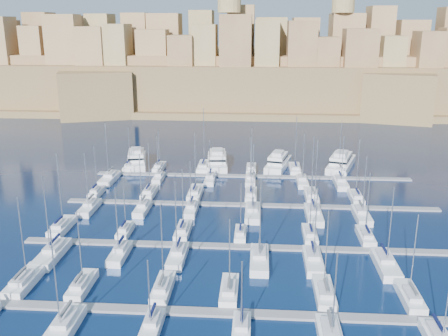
# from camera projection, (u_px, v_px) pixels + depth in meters

# --- Properties ---
(ground) EXTENTS (600.00, 600.00, 0.00)m
(ground) POSITION_uv_depth(u_px,v_px,m) (249.00, 223.00, 103.42)
(ground) COLOR #071133
(ground) RESTS_ON ground
(pontoon_near) EXTENTS (84.00, 2.00, 0.40)m
(pontoon_near) POSITION_uv_depth(u_px,v_px,m) (244.00, 314.00, 70.81)
(pontoon_near) COLOR slate
(pontoon_near) RESTS_ON ground
(pontoon_mid_near) EXTENTS (84.00, 2.00, 0.40)m
(pontoon_mid_near) POSITION_uv_depth(u_px,v_px,m) (247.00, 247.00, 91.87)
(pontoon_mid_near) COLOR slate
(pontoon_mid_near) RESTS_ON ground
(pontoon_mid_far) EXTENTS (84.00, 2.00, 0.40)m
(pontoon_mid_far) POSITION_uv_depth(u_px,v_px,m) (250.00, 205.00, 112.93)
(pontoon_mid_far) COLOR slate
(pontoon_mid_far) RESTS_ON ground
(pontoon_far) EXTENTS (84.00, 2.00, 0.40)m
(pontoon_far) POSITION_uv_depth(u_px,v_px,m) (252.00, 176.00, 133.99)
(pontoon_far) COLOR slate
(pontoon_far) RESTS_ON ground
(sailboat_0) EXTENTS (3.07, 10.22, 14.79)m
(sailboat_0) POSITION_uv_depth(u_px,v_px,m) (25.00, 281.00, 78.73)
(sailboat_0) COLOR white
(sailboat_0) RESTS_ON ground
(sailboat_1) EXTENTS (2.61, 8.70, 13.17)m
(sailboat_1) POSITION_uv_depth(u_px,v_px,m) (82.00, 285.00, 77.39)
(sailboat_1) COLOR white
(sailboat_1) RESTS_ON ground
(sailboat_2) EXTENTS (2.66, 8.88, 14.49)m
(sailboat_2) POSITION_uv_depth(u_px,v_px,m) (163.00, 288.00, 76.61)
(sailboat_2) COLOR white
(sailboat_2) RESTS_ON ground
(sailboat_3) EXTENTS (2.63, 8.77, 12.51)m
(sailboat_3) POSITION_uv_depth(u_px,v_px,m) (229.00, 291.00, 75.87)
(sailboat_3) COLOR white
(sailboat_3) RESTS_ON ground
(sailboat_4) EXTENTS (2.81, 9.37, 14.07)m
(sailboat_4) POSITION_uv_depth(u_px,v_px,m) (324.00, 293.00, 75.18)
(sailboat_4) COLOR white
(sailboat_4) RESTS_ON ground
(sailboat_5) EXTENTS (2.66, 8.88, 13.95)m
(sailboat_5) POSITION_uv_depth(u_px,v_px,m) (410.00, 297.00, 74.10)
(sailboat_5) COLOR white
(sailboat_5) RESTS_ON ground
(sailboat_7) EXTENTS (3.15, 10.50, 16.09)m
(sailboat_7) POSITION_uv_depth(u_px,v_px,m) (63.00, 329.00, 66.40)
(sailboat_7) COLOR white
(sailboat_7) RESTS_ON ground
(sailboat_8) EXTENTS (2.42, 8.06, 11.18)m
(sailboat_8) POSITION_uv_depth(u_px,v_px,m) (152.00, 327.00, 66.78)
(sailboat_8) COLOR white
(sailboat_8) RESTS_ON ground
(sailboat_9) EXTENTS (2.42, 8.07, 11.46)m
(sailboat_9) POSITION_uv_depth(u_px,v_px,m) (241.00, 331.00, 65.96)
(sailboat_9) COLOR white
(sailboat_9) RESTS_ON ground
(sailboat_12) EXTENTS (2.85, 9.49, 15.98)m
(sailboat_12) POSITION_uv_depth(u_px,v_px,m) (62.00, 226.00, 99.62)
(sailboat_12) COLOR white
(sailboat_12) RESTS_ON ground
(sailboat_13) EXTENTS (2.21, 7.38, 10.93)m
(sailboat_13) POSITION_uv_depth(u_px,v_px,m) (125.00, 231.00, 97.76)
(sailboat_13) COLOR white
(sailboat_13) RESTS_ON ground
(sailboat_14) EXTENTS (2.64, 8.80, 13.47)m
(sailboat_14) POSITION_uv_depth(u_px,v_px,m) (183.00, 231.00, 97.65)
(sailboat_14) COLOR white
(sailboat_14) RESTS_ON ground
(sailboat_15) EXTENTS (2.19, 7.29, 11.15)m
(sailboat_15) POSITION_uv_depth(u_px,v_px,m) (240.00, 234.00, 96.18)
(sailboat_15) COLOR white
(sailboat_15) RESTS_ON ground
(sailboat_16) EXTENTS (2.55, 8.51, 13.56)m
(sailboat_16) POSITION_uv_depth(u_px,v_px,m) (310.00, 235.00, 95.85)
(sailboat_16) COLOR white
(sailboat_16) RESTS_ON ground
(sailboat_17) EXTENTS (2.55, 8.49, 13.55)m
(sailboat_17) POSITION_uv_depth(u_px,v_px,m) (366.00, 236.00, 95.12)
(sailboat_17) COLOR white
(sailboat_17) RESTS_ON ground
(sailboat_18) EXTENTS (3.29, 10.97, 15.65)m
(sailboat_18) POSITION_uv_depth(u_px,v_px,m) (52.00, 253.00, 87.94)
(sailboat_18) COLOR white
(sailboat_18) RESTS_ON ground
(sailboat_19) EXTENTS (2.61, 8.71, 13.47)m
(sailboat_19) POSITION_uv_depth(u_px,v_px,m) (120.00, 253.00, 88.22)
(sailboat_19) COLOR white
(sailboat_19) RESTS_ON ground
(sailboat_20) EXTENTS (2.82, 9.39, 14.85)m
(sailboat_20) POSITION_uv_depth(u_px,v_px,m) (178.00, 256.00, 87.19)
(sailboat_20) COLOR white
(sailboat_20) RESTS_ON ground
(sailboat_21) EXTENTS (3.11, 10.37, 15.96)m
(sailboat_21) POSITION_uv_depth(u_px,v_px,m) (259.00, 259.00, 85.76)
(sailboat_21) COLOR white
(sailboat_21) RESTS_ON ground
(sailboat_22) EXTENTS (2.99, 9.96, 14.38)m
(sailboat_22) POSITION_uv_depth(u_px,v_px,m) (313.00, 261.00, 85.34)
(sailboat_22) COLOR white
(sailboat_22) RESTS_ON ground
(sailboat_23) EXTENTS (3.20, 10.67, 14.99)m
(sailboat_23) POSITION_uv_depth(u_px,v_px,m) (386.00, 264.00, 84.18)
(sailboat_23) COLOR white
(sailboat_23) RESTS_ON ground
(sailboat_24) EXTENTS (2.28, 7.61, 12.36)m
(sailboat_24) POSITION_uv_depth(u_px,v_px,m) (97.00, 192.00, 119.79)
(sailboat_24) COLOR white
(sailboat_24) RESTS_ON ground
(sailboat_25) EXTENTS (2.75, 9.18, 13.10)m
(sailboat_25) POSITION_uv_depth(u_px,v_px,m) (150.00, 192.00, 119.66)
(sailboat_25) COLOR white
(sailboat_25) RESTS_ON ground
(sailboat_26) EXTENTS (3.01, 10.05, 15.63)m
(sailboat_26) POSITION_uv_depth(u_px,v_px,m) (195.00, 193.00, 119.32)
(sailboat_26) COLOR white
(sailboat_26) RESTS_ON ground
(sailboat_27) EXTENTS (2.65, 8.84, 13.34)m
(sailboat_27) POSITION_uv_depth(u_px,v_px,m) (251.00, 195.00, 117.86)
(sailboat_27) COLOR white
(sailboat_27) RESTS_ON ground
(sailboat_28) EXTENTS (2.93, 9.77, 15.18)m
(sailboat_28) POSITION_uv_depth(u_px,v_px,m) (311.00, 196.00, 117.33)
(sailboat_28) COLOR white
(sailboat_28) RESTS_ON ground
(sailboat_29) EXTENTS (2.67, 8.89, 14.74)m
(sailboat_29) POSITION_uv_depth(u_px,v_px,m) (356.00, 197.00, 116.22)
(sailboat_29) COLOR white
(sailboat_29) RESTS_ON ground
(sailboat_30) EXTENTS (2.76, 9.22, 13.63)m
(sailboat_30) POSITION_uv_depth(u_px,v_px,m) (89.00, 207.00, 109.91)
(sailboat_30) COLOR white
(sailboat_30) RESTS_ON ground
(sailboat_31) EXTENTS (2.58, 8.62, 13.48)m
(sailboat_31) POSITION_uv_depth(u_px,v_px,m) (143.00, 208.00, 109.39)
(sailboat_31) COLOR white
(sailboat_31) RESTS_ON ground
(sailboat_32) EXTENTS (2.49, 8.32, 12.11)m
(sailboat_32) POSITION_uv_depth(u_px,v_px,m) (191.00, 209.00, 108.81)
(sailboat_32) COLOR white
(sailboat_32) RESTS_ON ground
(sailboat_33) EXTENTS (3.11, 10.37, 16.28)m
(sailboat_33) POSITION_uv_depth(u_px,v_px,m) (252.00, 212.00, 106.93)
(sailboat_33) COLOR white
(sailboat_33) RESTS_ON ground
(sailboat_34) EXTENTS (3.27, 10.91, 17.34)m
(sailboat_34) POSITION_uv_depth(u_px,v_px,m) (314.00, 214.00, 105.79)
(sailboat_34) COLOR white
(sailboat_34) RESTS_ON ground
(sailboat_35) EXTENTS (2.95, 9.83, 14.09)m
(sailboat_35) POSITION_uv_depth(u_px,v_px,m) (361.00, 215.00, 105.63)
(sailboat_35) COLOR white
(sailboat_35) RESTS_ON ground
(sailboat_36) EXTENTS (2.39, 7.95, 12.20)m
(sailboat_36) POSITION_uv_depth(u_px,v_px,m) (130.00, 167.00, 140.84)
(sailboat_36) COLOR white
(sailboat_36) RESTS_ON ground
(sailboat_37) EXTENTS (2.52, 8.39, 11.46)m
(sailboat_37) POSITION_uv_depth(u_px,v_px,m) (159.00, 167.00, 140.49)
(sailboat_37) COLOR white
(sailboat_37) RESTS_ON ground
(sailboat_38) EXTENTS (3.25, 10.83, 17.65)m
(sailboat_38) POSITION_uv_depth(u_px,v_px,m) (204.00, 167.00, 140.76)
(sailboat_38) COLOR white
(sailboat_38) RESTS_ON ground
(sailboat_39) EXTENTS (2.61, 8.70, 12.38)m
(sailboat_39) POSITION_uv_depth(u_px,v_px,m) (251.00, 169.00, 138.88)
(sailboat_39) COLOR white
(sailboat_39) RESTS_ON ground
(sailboat_40) EXTENTS (3.03, 10.09, 15.67)m
(sailboat_40) POSITION_uv_depth(u_px,v_px,m) (295.00, 169.00, 138.70)
(sailboat_40) COLOR white
(sailboat_40) RESTS_ON ground
(sailboat_41) EXTENTS (2.64, 8.79, 14.70)m
(sailboat_41) POSITION_uv_depth(u_px,v_px,m) (339.00, 170.00, 137.28)
(sailboat_41) COLOR white
(sailboat_41) RESTS_ON ground
(sailboat_42) EXTENTS (3.20, 10.68, 15.84)m
(sailboat_42) POSITION_uv_depth(u_px,v_px,m) (109.00, 178.00, 130.39)
(sailboat_42) COLOR white
(sailboat_42) RESTS_ON ground
(sailboat_43) EXTENTS (2.24, 7.48, 12.21)m
(sailboat_43) POSITION_uv_depth(u_px,v_px,m) (159.00, 178.00, 131.05)
(sailboat_43) COLOR white
(sailboat_43) RESTS_ON ground
(sailboat_44) EXTENTS (2.47, 8.23, 11.55)m
(sailboat_44) POSITION_uv_depth(u_px,v_px,m) (210.00, 179.00, 129.78)
(sailboat_44) COLOR white
(sailboat_44) RESTS_ON ground
(sailboat_45) EXTENTS (2.52, 8.39, 12.59)m
(sailboat_45) POSITION_uv_depth(u_px,v_px,m) (250.00, 180.00, 128.99)
(sailboat_45) COLOR white
(sailboat_45) RESTS_ON ground
(sailboat_46) EXTENTS (2.66, 8.87, 13.74)m
(sailboat_46) POSITION_uv_depth(u_px,v_px,m) (302.00, 181.00, 127.87)
(sailboat_46) COLOR white
(sailboat_46) RESTS_ON ground
(sailboat_47) EXTENTS (2.92, 9.74, 13.37)m
(sailboat_47) POSITION_uv_depth(u_px,v_px,m) (341.00, 183.00, 126.80)
(sailboat_47) COLOR white
(sailboat_47) RESTS_ON ground
(motor_yacht_a) EXTENTS (8.66, 17.83, 5.25)m
(motor_yacht_a) POSITION_uv_depth(u_px,v_px,m) (136.00, 159.00, 145.16)
(motor_yacht_a) COLOR white
(motor_yacht_a) RESTS_ON ground
(motor_yacht_b) EXTENTS (7.05, 18.65, 5.25)m
(motor_yacht_b) POSITION_uv_depth(u_px,v_px,m) (217.00, 160.00, 144.08)
(motor_yacht_b) COLOR white
(motor_yacht_b) RESTS_ON ground
(motor_yacht_c) EXTENTS (8.45, 16.81, 5.25)m
(motor_yacht_c) POSITION_uv_depth(u_px,v_px,m) (278.00, 162.00, 141.93)
(motor_yacht_c) COLOR white
(motor_yacht_c) RESTS_ON ground
(motor_yacht_d) EXTENTS (11.04, 19.22, 5.25)m
(motor_yacht_d) POSITION_uv_depth(u_px,v_px,m) (341.00, 162.00, 141.78)
(motor_yacht_d) COLOR white
(motor_yacht_d) RESTS_ON ground
(fortified_city) EXTENTS (460.00, 108.95, 59.52)m
(fortified_city) POSITION_uv_depth(u_px,v_px,m) (256.00, 75.00, 247.92)
(fortified_city) COLOR brown
(fortified_city) RESTS_ON ground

